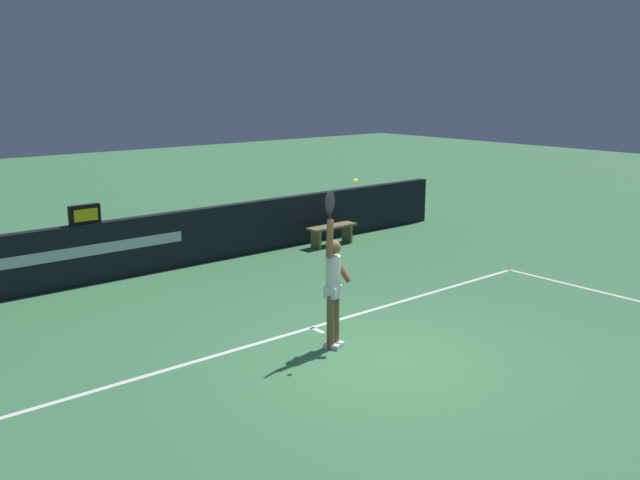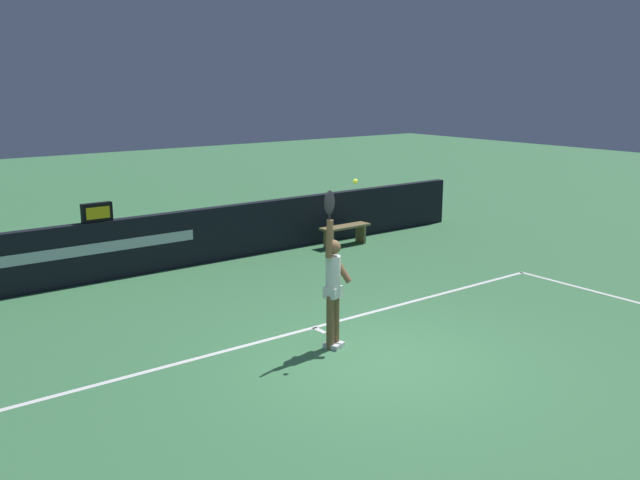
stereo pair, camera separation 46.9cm
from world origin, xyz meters
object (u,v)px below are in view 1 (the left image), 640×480
tennis_ball (355,181)px  courtside_bench_near (332,230)px  speed_display (85,214)px  tennis_player (333,284)px

tennis_ball → courtside_bench_near: (3.95, 5.03, -2.10)m
tennis_ball → courtside_bench_near: size_ratio=0.05×
speed_display → tennis_ball: size_ratio=8.43×
courtside_bench_near → tennis_ball: bearing=-128.1°
tennis_player → courtside_bench_near: size_ratio=1.80×
tennis_player → courtside_bench_near: 6.43m
tennis_ball → courtside_bench_near: 6.74m
tennis_player → tennis_ball: size_ratio=33.96×
tennis_player → tennis_ball: tennis_ball is taller
speed_display → courtside_bench_near: size_ratio=0.45×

